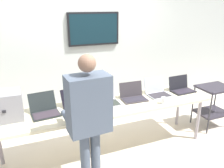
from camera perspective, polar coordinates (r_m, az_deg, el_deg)
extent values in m
cube|color=beige|center=(3.55, -1.12, -16.48)|extent=(8.00, 8.00, 0.04)
cube|color=silver|center=(4.02, -7.10, 8.68)|extent=(8.00, 0.06, 2.65)
cube|color=black|center=(3.97, -4.60, 13.66)|extent=(0.89, 0.05, 0.55)
cube|color=#102730|center=(3.96, -4.53, 13.64)|extent=(0.83, 0.02, 0.49)
cube|color=beige|center=(3.17, -1.21, -5.66)|extent=(3.07, 0.70, 0.04)
cylinder|color=gray|center=(3.86, 20.84, -8.30)|extent=(0.05, 0.05, 0.69)
cylinder|color=gray|center=(4.19, 16.29, -5.53)|extent=(0.05, 0.05, 0.69)
cube|color=gray|center=(3.01, -25.41, -5.06)|extent=(0.41, 0.31, 0.34)
cube|color=black|center=(2.86, -25.53, -6.31)|extent=(0.04, 0.01, 0.03)
cube|color=black|center=(2.99, -16.27, -7.46)|extent=(0.36, 0.28, 0.02)
cube|color=#332B33|center=(2.98, -16.24, -7.35)|extent=(0.33, 0.23, 0.00)
cube|color=black|center=(3.10, -17.17, -4.15)|extent=(0.35, 0.15, 0.22)
cube|color=#325633|center=(3.11, -17.18, -4.15)|extent=(0.32, 0.13, 0.20)
cube|color=black|center=(3.07, -8.60, -6.15)|extent=(0.36, 0.27, 0.02)
cube|color=#2E2B31|center=(3.06, -8.54, -6.04)|extent=(0.32, 0.22, 0.00)
cube|color=black|center=(3.18, -9.75, -3.12)|extent=(0.34, 0.15, 0.21)
cube|color=#1F2730|center=(3.18, -9.77, -3.13)|extent=(0.31, 0.13, 0.18)
cube|color=#B2AFB7|center=(3.17, -1.38, -5.08)|extent=(0.37, 0.26, 0.02)
cube|color=#2C322B|center=(3.16, -1.30, -4.97)|extent=(0.34, 0.20, 0.00)
cube|color=#B2AFB7|center=(3.26, -2.41, -1.95)|extent=(0.37, 0.08, 0.24)
cube|color=#1F5A30|center=(3.26, -2.43, -1.95)|extent=(0.34, 0.06, 0.21)
cube|color=#393438|center=(3.33, 5.66, -3.94)|extent=(0.37, 0.24, 0.02)
cube|color=#2B2932|center=(3.32, 5.75, -3.82)|extent=(0.34, 0.19, 0.00)
cube|color=#393438|center=(3.40, 4.74, -1.27)|extent=(0.36, 0.07, 0.22)
cube|color=silver|center=(3.40, 4.72, -1.27)|extent=(0.33, 0.06, 0.19)
cube|color=#ABB0BA|center=(3.54, 11.74, -2.81)|extent=(0.33, 0.25, 0.02)
cube|color=#302C32|center=(3.53, 11.86, -2.69)|extent=(0.30, 0.20, 0.00)
cube|color=#ABB0BA|center=(3.63, 10.48, -0.10)|extent=(0.33, 0.09, 0.23)
cube|color=#3D4978|center=(3.63, 10.46, -0.10)|extent=(0.30, 0.07, 0.20)
cube|color=black|center=(3.80, 17.45, -1.77)|extent=(0.38, 0.24, 0.02)
cube|color=#2D2834|center=(3.79, 17.58, -1.66)|extent=(0.35, 0.19, 0.00)
cube|color=black|center=(3.85, 16.34, 0.47)|extent=(0.37, 0.07, 0.21)
cube|color=black|center=(3.86, 16.31, 0.47)|extent=(0.34, 0.06, 0.19)
cylinder|color=#4C5869|center=(2.69, -6.69, -18.97)|extent=(0.12, 0.12, 0.78)
cylinder|color=#4C5869|center=(2.73, -4.12, -18.34)|extent=(0.12, 0.12, 0.78)
cube|color=#4C5869|center=(2.35, -5.93, -5.06)|extent=(0.46, 0.29, 0.62)
sphere|color=#8D6750|center=(2.20, -6.31, 5.20)|extent=(0.18, 0.18, 0.18)
cylinder|color=#4C5869|center=(2.67, -11.27, -8.37)|extent=(0.09, 0.32, 0.07)
cylinder|color=#4C5869|center=(2.75, -4.59, -7.12)|extent=(0.09, 0.32, 0.07)
cylinder|color=white|center=(3.28, 12.92, -4.08)|extent=(0.09, 0.09, 0.09)
cube|color=#2D2A34|center=(4.24, 24.59, -0.83)|extent=(0.56, 0.44, 0.03)
cube|color=#2D2A34|center=(4.41, 23.75, -6.50)|extent=(0.53, 0.42, 0.03)
cylinder|color=#333338|center=(4.06, 23.34, -6.90)|extent=(0.02, 0.02, 0.74)
cylinder|color=#333338|center=(4.32, 19.65, -4.85)|extent=(0.02, 0.02, 0.74)
cylinder|color=#333338|center=(4.67, 24.47, -3.70)|extent=(0.02, 0.02, 0.74)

